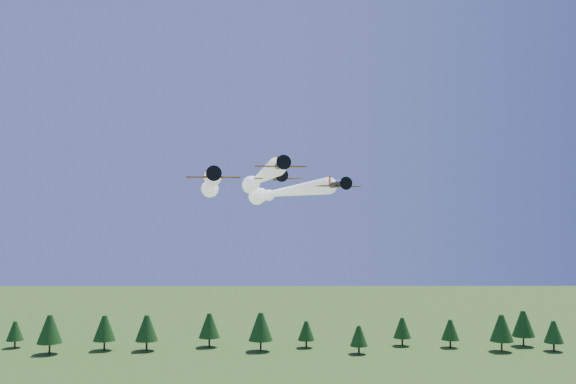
{
  "coord_description": "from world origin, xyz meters",
  "views": [
    {
      "loc": [
        1.11,
        -92.12,
        41.55
      ],
      "look_at": [
        1.65,
        0.0,
        45.27
      ],
      "focal_mm": 40.0,
      "sensor_mm": 36.0,
      "label": 1
    }
  ],
  "objects_px": {
    "plane_right": "(280,192)",
    "plane_left": "(210,186)",
    "plane_slot": "(278,177)",
    "plane_lead": "(258,179)"
  },
  "relations": [
    {
      "from": "plane_left",
      "to": "plane_right",
      "type": "relative_size",
      "value": 1.02
    },
    {
      "from": "plane_right",
      "to": "plane_left",
      "type": "bearing_deg",
      "value": 172.86
    },
    {
      "from": "plane_left",
      "to": "plane_slot",
      "type": "distance_m",
      "value": 24.05
    },
    {
      "from": "plane_left",
      "to": "plane_slot",
      "type": "height_order",
      "value": "plane_slot"
    },
    {
      "from": "plane_left",
      "to": "plane_lead",
      "type": "bearing_deg",
      "value": -38.17
    },
    {
      "from": "plane_lead",
      "to": "plane_right",
      "type": "bearing_deg",
      "value": 55.05
    },
    {
      "from": "plane_slot",
      "to": "plane_lead",
      "type": "bearing_deg",
      "value": 94.33
    },
    {
      "from": "plane_lead",
      "to": "plane_slot",
      "type": "xyz_separation_m",
      "value": [
        3.66,
        -14.8,
        -0.46
      ]
    },
    {
      "from": "plane_lead",
      "to": "plane_slot",
      "type": "bearing_deg",
      "value": -83.53
    },
    {
      "from": "plane_right",
      "to": "plane_slot",
      "type": "distance_m",
      "value": 22.42
    }
  ]
}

